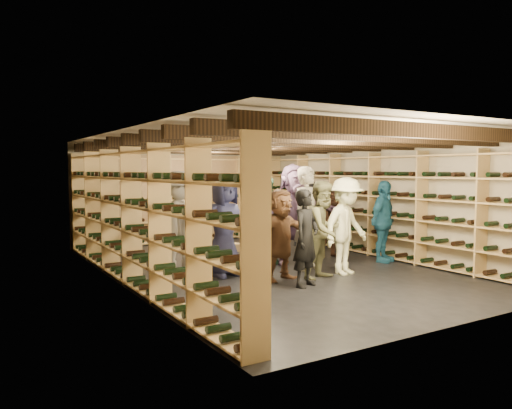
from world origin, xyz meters
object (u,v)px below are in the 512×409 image
at_px(crate_stack_left, 256,232).
at_px(person_4, 383,221).
at_px(person_2, 324,230).
at_px(person_11, 294,214).
at_px(person_1, 306,238).
at_px(person_9, 179,222).
at_px(person_8, 334,222).
at_px(person_6, 225,227).
at_px(person_10, 265,220).
at_px(person_3, 346,226).
at_px(person_5, 280,234).
at_px(crate_loose, 229,248).
at_px(person_7, 308,218).
at_px(person_12, 307,215).
at_px(crate_stack_right, 260,239).

distance_m(crate_stack_left, person_4, 2.78).
distance_m(person_2, person_11, 1.35).
relative_size(person_1, person_11, 0.78).
height_order(person_4, person_9, person_9).
xyz_separation_m(person_8, person_11, (-1.09, -0.13, 0.22)).
bearing_deg(person_8, person_2, -125.84).
relative_size(person_6, person_11, 0.88).
relative_size(person_9, person_10, 1.05).
xyz_separation_m(person_3, person_8, (0.88, 1.35, -0.09)).
bearing_deg(person_5, crate_loose, 68.33).
relative_size(crate_stack_left, person_6, 0.51).
relative_size(crate_loose, person_9, 0.28).
bearing_deg(person_1, person_7, 28.47).
xyz_separation_m(person_3, person_10, (-0.71, 1.45, 0.01)).
height_order(person_11, person_12, person_11).
bearing_deg(person_4, person_9, 141.98).
distance_m(crate_stack_left, person_2, 2.96).
distance_m(person_1, person_2, 0.65).
height_order(person_7, person_12, person_7).
bearing_deg(person_3, person_2, 174.33).
xyz_separation_m(person_2, person_8, (1.42, 1.43, -0.07)).
relative_size(crate_loose, person_8, 0.34).
relative_size(person_11, person_12, 1.21).
relative_size(person_2, person_12, 1.02).
distance_m(crate_stack_right, crate_loose, 0.72).
height_order(person_1, person_10, person_10).
distance_m(person_3, person_7, 0.75).
relative_size(crate_loose, person_11, 0.26).
xyz_separation_m(crate_stack_left, person_4, (1.49, -2.32, 0.37)).
height_order(person_2, person_12, person_2).
bearing_deg(person_2, person_7, 53.69).
relative_size(crate_stack_right, person_6, 0.31).
distance_m(crate_stack_right, person_8, 1.80).
distance_m(person_10, person_11, 0.56).
relative_size(crate_stack_left, person_11, 0.45).
bearing_deg(person_3, crate_stack_left, 78.18).
distance_m(crate_loose, person_3, 3.28).
bearing_deg(person_2, person_10, 77.90).
bearing_deg(crate_loose, person_4, -52.94).
bearing_deg(person_11, person_3, -75.94).
bearing_deg(person_10, person_5, -134.73).
bearing_deg(person_4, person_3, 178.16).
height_order(crate_stack_right, person_12, person_12).
distance_m(person_4, person_12, 2.00).
height_order(person_7, person_11, person_11).
height_order(person_3, person_5, person_3).
bearing_deg(person_9, person_12, 23.07).
bearing_deg(person_6, person_8, 0.01).
height_order(person_6, person_10, person_10).
height_order(person_5, person_9, person_9).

